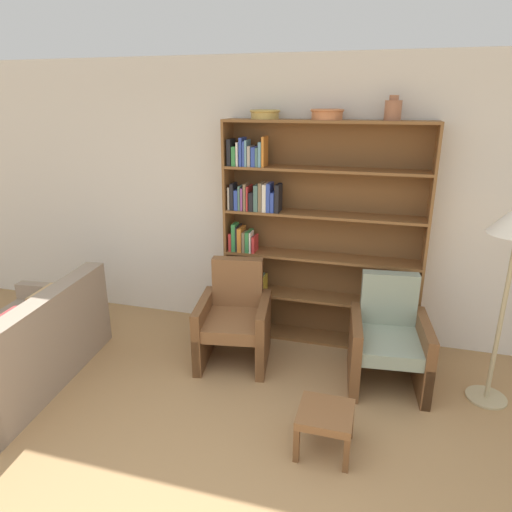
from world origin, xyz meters
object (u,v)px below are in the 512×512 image
(bookshelf, at_px, (304,236))
(couch, at_px, (18,352))
(footstool, at_px, (325,417))
(bowl_sage, at_px, (265,114))
(armchair_cushioned, at_px, (388,340))
(bowl_terracotta, at_px, (327,114))
(vase_tall, at_px, (393,110))
(armchair_leather, at_px, (234,319))

(bookshelf, relative_size, couch, 1.21)
(footstool, bearing_deg, bowl_sage, 118.70)
(armchair_cushioned, height_order, footstool, armchair_cushioned)
(bookshelf, xyz_separation_m, bowl_terracotta, (0.17, -0.02, 1.14))
(bowl_terracotta, height_order, footstool, bowl_terracotta)
(bowl_terracotta, xyz_separation_m, armchair_cushioned, (0.69, -0.59, -1.83))
(vase_tall, height_order, footstool, vase_tall)
(vase_tall, distance_m, footstool, 2.56)
(armchair_leather, bearing_deg, vase_tall, -164.25)
(bookshelf, xyz_separation_m, vase_tall, (0.73, -0.02, 1.18))
(armchair_leather, bearing_deg, armchair_cushioned, 170.67)
(bowl_terracotta, relative_size, armchair_cushioned, 0.32)
(footstool, bearing_deg, couch, 177.98)
(armchair_leather, bearing_deg, bowl_terracotta, -149.21)
(vase_tall, relative_size, footstool, 0.55)
(bowl_sage, xyz_separation_m, armchair_leather, (-0.13, -0.59, -1.83))
(bowl_terracotta, height_order, armchair_cushioned, bowl_terracotta)
(bookshelf, height_order, bowl_terracotta, bowl_terracotta)
(armchair_leather, bearing_deg, footstool, 125.67)
(bowl_sage, distance_m, vase_tall, 1.13)
(bowl_terracotta, bearing_deg, bowl_sage, -180.00)
(bowl_terracotta, height_order, couch, bowl_terracotta)
(bookshelf, relative_size, armchair_cushioned, 2.35)
(bowl_sage, distance_m, couch, 3.03)
(bowl_terracotta, xyz_separation_m, footstool, (0.30, -1.58, -1.96))
(bowl_terracotta, distance_m, couch, 3.40)
(bowl_sage, bearing_deg, armchair_leather, -102.32)
(bookshelf, distance_m, footstool, 1.86)
(bookshelf, height_order, footstool, bookshelf)
(bowl_sage, height_order, footstool, bowl_sage)
(bowl_sage, height_order, vase_tall, vase_tall)
(vase_tall, bearing_deg, bookshelf, 178.52)
(bowl_terracotta, distance_m, footstool, 2.54)
(bowl_sage, xyz_separation_m, couch, (-1.80, -1.49, -1.94))
(bookshelf, relative_size, vase_tall, 10.58)
(vase_tall, bearing_deg, couch, -153.04)
(bookshelf, bearing_deg, couch, -145.53)
(bowl_sage, relative_size, vase_tall, 1.36)
(couch, distance_m, armchair_cushioned, 3.19)
(bowl_terracotta, relative_size, footstool, 0.80)
(bookshelf, relative_size, armchair_leather, 2.35)
(couch, height_order, armchair_leather, armchair_leather)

